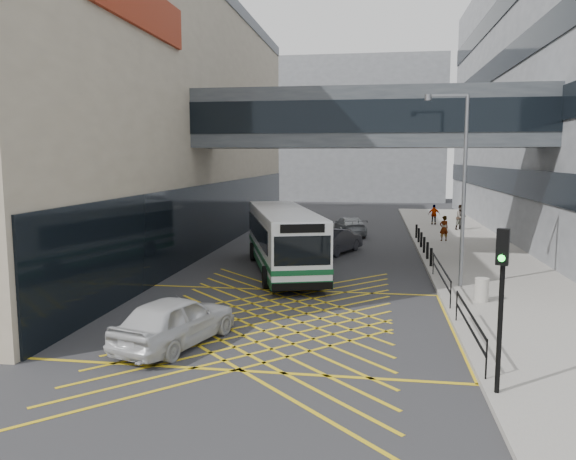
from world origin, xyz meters
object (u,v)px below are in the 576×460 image
at_px(pedestrian_c, 434,215).
at_px(bus, 283,238).
at_px(street_lamp, 460,178).
at_px(litter_bin, 482,290).
at_px(car_white, 175,320).
at_px(pedestrian_b, 461,217).
at_px(pedestrian_a, 444,228).
at_px(car_silver, 349,225).
at_px(car_dark, 336,241).
at_px(traffic_light, 501,288).

bearing_deg(pedestrian_c, bus, 70.93).
relative_size(street_lamp, litter_bin, 8.92).
xyz_separation_m(bus, car_white, (-1.38, -11.26, -0.86)).
relative_size(car_white, pedestrian_b, 2.57).
bearing_deg(car_white, pedestrian_a, -97.81).
bearing_deg(car_silver, car_dark, 72.65).
bearing_deg(street_lamp, pedestrian_b, 77.46).
distance_m(car_silver, traffic_light, 27.64).
relative_size(car_silver, traffic_light, 1.20).
bearing_deg(litter_bin, pedestrian_c, 88.24).
bearing_deg(traffic_light, car_silver, 118.76).
height_order(car_dark, car_silver, car_dark).
height_order(litter_bin, pedestrian_b, pedestrian_b).
distance_m(car_white, car_silver, 24.94).
distance_m(street_lamp, pedestrian_c, 22.55).
height_order(pedestrian_b, pedestrian_c, pedestrian_b).
xyz_separation_m(car_silver, pedestrian_b, (8.16, 3.08, 0.38)).
distance_m(litter_bin, pedestrian_a, 15.70).
relative_size(bus, car_silver, 2.42).
bearing_deg(pedestrian_c, car_dark, 69.40).
relative_size(bus, street_lamp, 1.40).
distance_m(car_silver, pedestrian_c, 8.93).
height_order(street_lamp, pedestrian_c, street_lamp).
xyz_separation_m(pedestrian_a, pedestrian_c, (0.30, 9.03, -0.01)).
height_order(street_lamp, pedestrian_b, street_lamp).
distance_m(pedestrian_a, pedestrian_b, 6.30).
height_order(bus, car_silver, bus).
xyz_separation_m(litter_bin, pedestrian_b, (2.40, 21.69, 0.49)).
bearing_deg(pedestrian_a, car_white, 46.38).
xyz_separation_m(bus, street_lamp, (7.78, -2.73, 3.02)).
distance_m(car_dark, pedestrian_b, 13.81).
distance_m(pedestrian_a, pedestrian_c, 9.03).
xyz_separation_m(litter_bin, pedestrian_a, (0.46, 15.69, 0.37)).
distance_m(traffic_light, pedestrian_c, 33.41).
bearing_deg(litter_bin, car_silver, 107.18).
xyz_separation_m(bus, car_dark, (2.17, 5.63, -0.90)).
relative_size(bus, car_dark, 2.39).
distance_m(car_white, pedestrian_c, 32.48).
relative_size(car_dark, pedestrian_c, 2.89).
bearing_deg(traffic_light, pedestrian_b, 102.48).
height_order(bus, street_lamp, street_lamp).
bearing_deg(pedestrian_b, traffic_light, -133.06).
distance_m(car_silver, pedestrian_b, 8.72).
bearing_deg(traffic_light, litter_bin, 101.22).
distance_m(car_white, car_dark, 17.26).
xyz_separation_m(car_white, car_silver, (3.98, 24.62, -0.05)).
bearing_deg(car_dark, bus, 90.50).
height_order(traffic_light, pedestrian_a, traffic_light).
bearing_deg(pedestrian_a, litter_bin, 69.85).
bearing_deg(pedestrian_b, pedestrian_a, -144.19).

